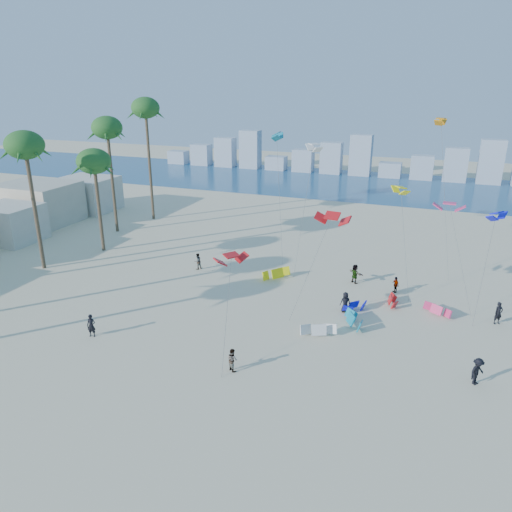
% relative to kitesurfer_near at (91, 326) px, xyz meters
% --- Properties ---
extents(ground, '(220.00, 220.00, 0.00)m').
position_rel_kitesurfer_near_xyz_m(ground, '(6.88, -5.77, -0.93)').
color(ground, beige).
rests_on(ground, ground).
extents(ocean, '(220.00, 220.00, 0.00)m').
position_rel_kitesurfer_near_xyz_m(ocean, '(6.88, 66.23, -0.92)').
color(ocean, navy).
rests_on(ocean, ground).
extents(kitesurfer_near, '(0.77, 0.62, 1.86)m').
position_rel_kitesurfer_near_xyz_m(kitesurfer_near, '(0.00, 0.00, 0.00)').
color(kitesurfer_near, black).
rests_on(kitesurfer_near, ground).
extents(kitesurfer_mid, '(1.02, 0.97, 1.66)m').
position_rel_kitesurfer_near_xyz_m(kitesurfer_mid, '(12.16, -0.41, -0.10)').
color(kitesurfer_mid, gray).
rests_on(kitesurfer_mid, ground).
extents(kitesurfers_far, '(29.66, 15.66, 1.93)m').
position_rel_kitesurfer_near_xyz_m(kitesurfers_far, '(19.18, 12.65, -0.00)').
color(kitesurfers_far, black).
rests_on(kitesurfers_far, ground).
extents(grounded_kites, '(18.09, 12.62, 1.05)m').
position_rel_kitesurfer_near_xyz_m(grounded_kites, '(17.12, 11.70, -0.47)').
color(grounded_kites, silver).
rests_on(grounded_kites, ground).
extents(flying_kites, '(28.40, 29.29, 15.81)m').
position_rel_kitesurfer_near_xyz_m(flying_kites, '(19.04, 16.65, 8.95)').
color(flying_kites, red).
rests_on(flying_kites, ground).
extents(palm_row, '(9.67, 44.80, 16.88)m').
position_rel_kitesurfer_near_xyz_m(palm_row, '(-14.48, 10.43, 11.11)').
color(palm_row, brown).
rests_on(palm_row, ground).
extents(distant_skyline, '(85.00, 3.00, 8.40)m').
position_rel_kitesurfer_near_xyz_m(distant_skyline, '(5.69, 76.23, 2.16)').
color(distant_skyline, '#9EADBF').
rests_on(distant_skyline, ground).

